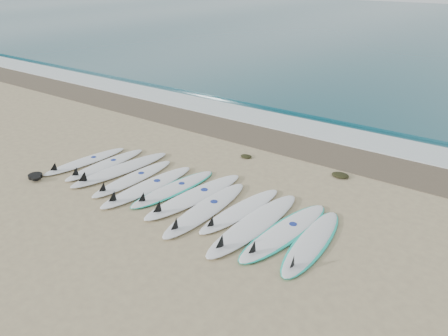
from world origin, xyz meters
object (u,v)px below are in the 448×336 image
Objects in this scene: surfboard_0 at (84,161)px; surfboard_11 at (311,243)px; leash_coil at (35,176)px; surfboard_6 at (193,196)px.

surfboard_0 is 6.19m from surfboard_11.
surfboard_0 is at bearing 80.10° from leash_coil.
surfboard_6 is 3.87m from leash_coil.
surfboard_0 is 0.95× the size of surfboard_11.
surfboard_6 is at bearing 8.93° from surfboard_0.
surfboard_6 reaches higher than surfboard_11.
leash_coil is (-6.40, -1.31, 0.00)m from surfboard_11.
surfboard_6 is 6.08× the size of leash_coil.
surfboard_0 is at bearing 176.49° from surfboard_11.
surfboard_0 is 5.08× the size of leash_coil.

